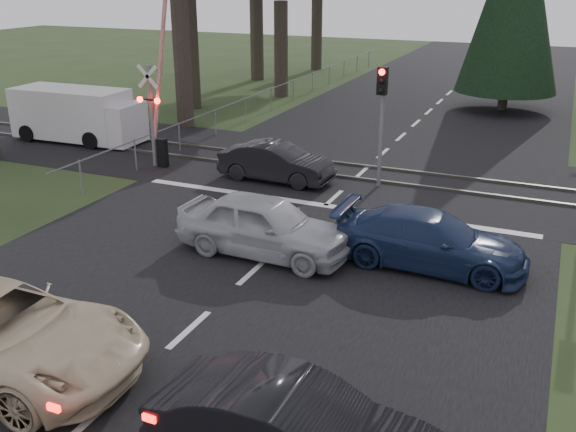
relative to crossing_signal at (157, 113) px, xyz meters
The scene contains 13 objects.
ground 12.37m from the crossing_signal, 53.38° to the right, with size 120.00×120.00×0.00m, color #283A1A.
road 7.56m from the crossing_signal, ahead, with size 14.00×100.00×0.01m, color black.
rail_corridor 7.88m from the crossing_signal, 16.92° to the left, with size 120.00×8.00×0.01m, color black.
stop_line 7.72m from the crossing_signal, 12.30° to the right, with size 13.00×0.35×0.00m, color silver.
rail_near 7.68m from the crossing_signal, 11.00° to the left, with size 120.00×0.12×0.10m, color #59544C.
rail_far 8.13m from the crossing_signal, 22.50° to the left, with size 120.00×0.12×0.10m, color #59544C.
crossing_signal is the anchor object (origin of this frame).
traffic_signal_center 8.36m from the crossing_signal, ahead, with size 0.32×0.48×4.10m.
fence_left 12.89m from the crossing_signal, 92.37° to the left, with size 0.10×36.00×1.20m, color slate, non-canonical shape.
silver_car 9.16m from the crossing_signal, 38.75° to the right, with size 1.88×4.68×1.59m, color #AAADB2.
blue_sedan 12.22m from the crossing_signal, 22.77° to the right, with size 1.96×4.82×1.40m, color #19284D.
dark_car_far 4.97m from the crossing_signal, ahead, with size 1.42×4.07×1.34m, color black.
white_van 5.81m from the crossing_signal, 159.59° to the left, with size 5.83×2.38×2.26m.
Camera 1 is at (6.50, -9.84, 7.01)m, focal length 40.00 mm.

